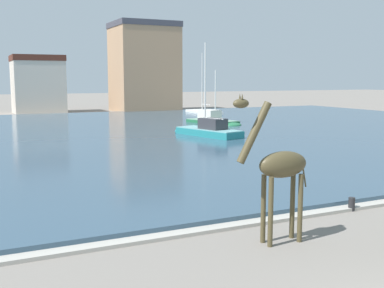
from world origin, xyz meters
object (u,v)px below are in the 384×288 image
(sailboat_green, at_px, (215,121))
(giraffe_statue, at_px, (279,168))
(mooring_bollard, at_px, (352,204))
(sailboat_teal, at_px, (205,132))
(sailboat_white, at_px, (201,112))

(sailboat_green, bearing_deg, giraffe_statue, -115.10)
(sailboat_green, bearing_deg, mooring_bollard, -108.96)
(sailboat_teal, distance_m, sailboat_white, 25.15)
(giraffe_statue, height_order, sailboat_green, sailboat_green)
(sailboat_green, relative_size, mooring_bollard, 13.78)
(sailboat_teal, bearing_deg, sailboat_green, 57.55)
(giraffe_statue, height_order, sailboat_teal, sailboat_teal)
(giraffe_statue, distance_m, mooring_bollard, 5.21)
(mooring_bollard, bearing_deg, sailboat_green, 71.04)
(sailboat_green, distance_m, mooring_bollard, 31.57)
(giraffe_statue, xyz_separation_m, sailboat_green, (14.76, 31.52, -1.75))
(giraffe_statue, bearing_deg, sailboat_green, 64.90)
(sailboat_teal, relative_size, sailboat_white, 0.94)
(giraffe_statue, height_order, sailboat_white, sailboat_white)
(mooring_bollard, bearing_deg, sailboat_teal, 77.44)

